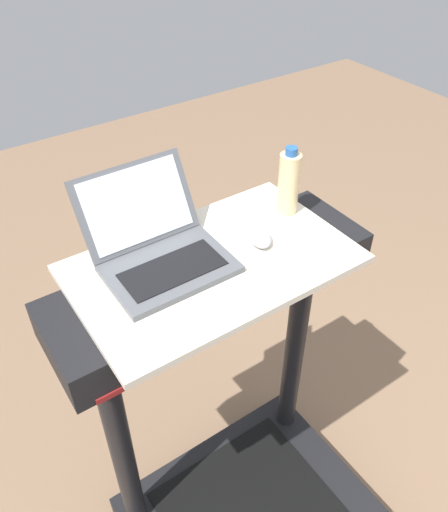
% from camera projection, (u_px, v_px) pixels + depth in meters
% --- Properties ---
extents(desk_board, '(0.72, 0.45, 0.02)m').
position_uv_depth(desk_board, '(213.00, 264.00, 1.33)').
color(desk_board, beige).
rests_on(desk_board, treadmill_base).
extents(laptop, '(0.31, 0.32, 0.21)m').
position_uv_depth(laptop, '(159.00, 247.00, 1.30)').
color(laptop, '#515459').
rests_on(laptop, desk_board).
extents(computer_mouse, '(0.09, 0.11, 0.03)m').
position_uv_depth(computer_mouse, '(259.00, 236.00, 1.38)').
color(computer_mouse, '#B2B2B7').
rests_on(computer_mouse, desk_board).
extents(water_bottle, '(0.06, 0.06, 0.20)m').
position_uv_depth(water_bottle, '(289.00, 183.00, 1.44)').
color(water_bottle, beige).
rests_on(water_bottle, desk_board).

